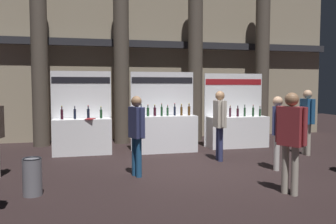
% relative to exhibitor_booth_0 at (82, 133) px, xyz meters
% --- Properties ---
extents(ground_plane, '(27.33, 27.33, 0.00)m').
position_rel_exhibitor_booth_0_xyz_m(ground_plane, '(2.58, -2.51, -0.60)').
color(ground_plane, black).
extents(hall_colonnade, '(13.67, 1.34, 6.13)m').
position_rel_exhibitor_booth_0_xyz_m(hall_colonnade, '(2.58, 2.41, 2.44)').
color(hall_colonnade, gray).
rests_on(hall_colonnade, ground_plane).
extents(exhibitor_booth_0, '(1.67, 0.73, 2.32)m').
position_rel_exhibitor_booth_0_xyz_m(exhibitor_booth_0, '(0.00, 0.00, 0.00)').
color(exhibitor_booth_0, white).
rests_on(exhibitor_booth_0, ground_plane).
extents(exhibitor_booth_1, '(1.89, 0.66, 2.31)m').
position_rel_exhibitor_booth_0_xyz_m(exhibitor_booth_1, '(2.33, -0.20, 0.02)').
color(exhibitor_booth_1, white).
rests_on(exhibitor_booth_1, ground_plane).
extents(exhibitor_booth_2, '(1.95, 0.66, 2.29)m').
position_rel_exhibitor_booth_0_xyz_m(exhibitor_booth_2, '(4.69, 0.03, -0.02)').
color(exhibitor_booth_2, white).
rests_on(exhibitor_booth_2, ground_plane).
extents(trash_bin, '(0.33, 0.33, 0.66)m').
position_rel_exhibitor_booth_0_xyz_m(trash_bin, '(-0.87, -3.70, -0.26)').
color(trash_bin, slate).
rests_on(trash_bin, ground_plane).
extents(visitor_1, '(0.25, 0.59, 1.78)m').
position_rel_exhibitor_booth_0_xyz_m(visitor_1, '(3.38, -1.77, 0.47)').
color(visitor_1, navy).
rests_on(visitor_1, ground_plane).
extents(visitor_3, '(0.35, 0.44, 1.67)m').
position_rel_exhibitor_booth_0_xyz_m(visitor_3, '(4.26, -3.01, 0.38)').
color(visitor_3, silver).
rests_on(visitor_3, ground_plane).
extents(visitor_4, '(0.31, 0.51, 1.69)m').
position_rel_exhibitor_booth_0_xyz_m(visitor_4, '(1.09, -2.83, 0.40)').
color(visitor_4, navy).
rests_on(visitor_4, ground_plane).
extents(visitor_7, '(0.38, 0.54, 1.79)m').
position_rel_exhibitor_booth_0_xyz_m(visitor_7, '(3.50, -4.72, 0.48)').
color(visitor_7, '#ADA393').
rests_on(visitor_7, ground_plane).
extents(visitor_8, '(0.25, 0.54, 1.80)m').
position_rel_exhibitor_booth_0_xyz_m(visitor_8, '(6.00, -1.63, 0.48)').
color(visitor_8, '#ADA393').
rests_on(visitor_8, ground_plane).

